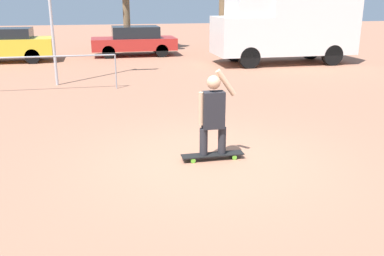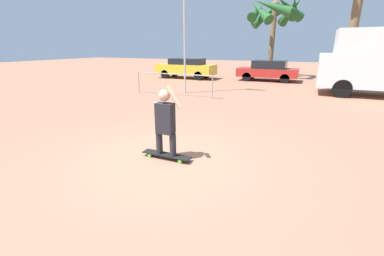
{
  "view_description": "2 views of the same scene",
  "coord_description": "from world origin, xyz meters",
  "px_view_note": "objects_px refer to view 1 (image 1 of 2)",
  "views": [
    {
      "loc": [
        -1.84,
        -6.73,
        2.73
      ],
      "look_at": [
        -0.29,
        0.38,
        0.5
      ],
      "focal_mm": 40.0,
      "sensor_mm": 36.0,
      "label": 1
    },
    {
      "loc": [
        2.61,
        -4.33,
        2.31
      ],
      "look_at": [
        0.38,
        0.57,
        0.59
      ],
      "focal_mm": 24.0,
      "sensor_mm": 36.0,
      "label": 2
    }
  ],
  "objects_px": {
    "skateboard": "(213,155)",
    "parked_car_yellow": "(1,44)",
    "camper_van": "(287,23)",
    "person_skateboarder": "(213,112)",
    "parked_car_red": "(134,40)"
  },
  "relations": [
    {
      "from": "skateboard",
      "to": "camper_van",
      "type": "xyz_separation_m",
      "value": [
        5.99,
        10.42,
        1.6
      ]
    },
    {
      "from": "skateboard",
      "to": "camper_van",
      "type": "distance_m",
      "value": 12.13
    },
    {
      "from": "skateboard",
      "to": "person_skateboarder",
      "type": "height_order",
      "value": "person_skateboarder"
    },
    {
      "from": "person_skateboarder",
      "to": "camper_van",
      "type": "height_order",
      "value": "camper_van"
    },
    {
      "from": "person_skateboarder",
      "to": "skateboard",
      "type": "bearing_deg",
      "value": -0.0
    },
    {
      "from": "skateboard",
      "to": "camper_van",
      "type": "relative_size",
      "value": 0.19
    },
    {
      "from": "skateboard",
      "to": "camper_van",
      "type": "bearing_deg",
      "value": 60.09
    },
    {
      "from": "parked_car_yellow",
      "to": "camper_van",
      "type": "bearing_deg",
      "value": -13.84
    },
    {
      "from": "skateboard",
      "to": "person_skateboarder",
      "type": "bearing_deg",
      "value": 180.0
    },
    {
      "from": "person_skateboarder",
      "to": "parked_car_red",
      "type": "height_order",
      "value": "person_skateboarder"
    },
    {
      "from": "parked_car_red",
      "to": "skateboard",
      "type": "bearing_deg",
      "value": -89.63
    },
    {
      "from": "person_skateboarder",
      "to": "parked_car_yellow",
      "type": "height_order",
      "value": "person_skateboarder"
    },
    {
      "from": "skateboard",
      "to": "person_skateboarder",
      "type": "relative_size",
      "value": 0.74
    },
    {
      "from": "skateboard",
      "to": "parked_car_red",
      "type": "height_order",
      "value": "parked_car_red"
    },
    {
      "from": "skateboard",
      "to": "parked_car_yellow",
      "type": "bearing_deg",
      "value": 113.97
    }
  ]
}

